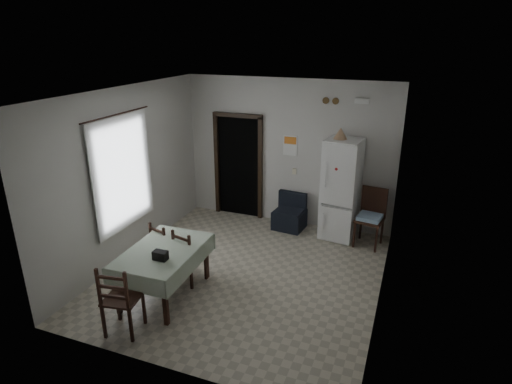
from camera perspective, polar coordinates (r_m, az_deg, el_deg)
The scene contains 25 objects.
ground at distance 7.08m, azimuth -1.47°, elevation -10.87°, with size 4.50×4.50×0.00m, color #AAA18B.
ceiling at distance 6.09m, azimuth -1.73°, elevation 13.11°, with size 4.20×4.50×0.02m, color white, non-canonical shape.
wall_back at distance 8.47m, azimuth 4.25°, elevation 5.15°, with size 4.20×0.02×2.90m, color beige, non-canonical shape.
wall_front at distance 4.63m, azimuth -12.39°, elevation -8.85°, with size 4.20×0.02×2.90m, color beige, non-canonical shape.
wall_left at distance 7.46m, azimuth -16.68°, elevation 2.20°, with size 0.02×4.50×2.90m, color beige, non-canonical shape.
wall_right at distance 6.01m, azimuth 17.26°, elevation -2.28°, with size 0.02×4.50×2.90m, color beige, non-canonical shape.
doorway at distance 9.10m, azimuth -1.79°, elevation 3.74°, with size 1.06×0.52×2.22m.
window_recess at distance 7.31m, azimuth -18.00°, elevation 2.52°, with size 0.10×1.20×1.60m, color silver.
curtain at distance 7.25m, azimuth -17.32°, elevation 2.43°, with size 0.02×1.45×1.85m, color silver.
curtain_rod at distance 7.02m, azimuth -18.07°, elevation 9.81°, with size 0.02×0.02×1.60m, color black.
calendar at distance 8.40m, azimuth 4.59°, elevation 6.21°, with size 0.28×0.02×0.40m, color white.
calendar_image at distance 8.37m, azimuth 4.60°, elevation 6.87°, with size 0.24×0.01×0.14m, color orange.
light_switch at distance 8.51m, azimuth 5.13°, elevation 2.76°, with size 0.08×0.02×0.12m, color beige.
vent_left at distance 8.06m, azimuth 9.29°, elevation 11.95°, with size 0.12×0.12×0.03m, color brown.
vent_right at distance 8.03m, azimuth 10.57°, elevation 11.84°, with size 0.12×0.12×0.03m, color brown.
emergency_light at distance 7.93m, azimuth 13.95°, elevation 11.70°, with size 0.25×0.07×0.09m, color white.
fridge at distance 8.08m, azimuth 11.25°, elevation 0.33°, with size 0.62×0.62×1.90m, color white, non-canonical shape.
tan_cone at distance 7.80m, azimuth 11.21°, elevation 7.68°, with size 0.24×0.24×0.20m, color tan.
navy_seat at distance 8.49m, azimuth 4.49°, elevation -2.67°, with size 0.58×0.56×0.70m, color black, non-canonical shape.
corner_chair at distance 7.99m, azimuth 14.91°, elevation -3.44°, with size 0.46×0.46×1.07m, color black, non-canonical shape.
dining_table at distance 6.54m, azimuth -12.09°, elevation -10.39°, with size 0.95×1.44×0.75m, color #99A991, non-canonical shape.
black_bag at distance 6.07m, azimuth -12.63°, elevation -8.26°, with size 0.20×0.12×0.13m, color black.
dining_chair_far_left at distance 7.11m, azimuth -11.87°, elevation -7.11°, with size 0.38×0.38×0.88m, color black, non-canonical shape.
dining_chair_far_right at distance 6.76m, azimuth -8.81°, elevation -8.33°, with size 0.39×0.39×0.90m, color black, non-canonical shape.
dining_chair_near_head at distance 5.88m, azimuth -17.43°, elevation -13.28°, with size 0.43×0.43×1.01m, color black, non-canonical shape.
Camera 1 is at (2.33, -5.58, 3.68)m, focal length 30.00 mm.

